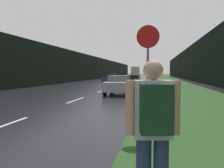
{
  "coord_description": "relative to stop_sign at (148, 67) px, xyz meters",
  "views": [
    {
      "loc": [
        4.63,
        -0.12,
        1.67
      ],
      "look_at": [
        1.96,
        14.6,
        0.92
      ],
      "focal_mm": 38.0,
      "sensor_mm": 36.0,
      "label": 1
    }
  ],
  "objects": [
    {
      "name": "treeline_far_side",
      "position": [
        -14.33,
        43.23,
        0.81
      ],
      "size": [
        2.0,
        140.0,
        5.27
      ],
      "primitive_type": "cube",
      "color": "black",
      "rests_on": "ground_plane"
    },
    {
      "name": "delivery_truck",
      "position": [
        -6.38,
        75.25,
        0.03
      ],
      "size": [
        2.6,
        8.11,
        3.51
      ],
      "color": "#6E684F",
      "rests_on": "ground_plane"
    },
    {
      "name": "lane_stripe_d",
      "position": [
        -4.42,
        13.55,
        -1.82
      ],
      "size": [
        0.12,
        3.0,
        0.01
      ],
      "primitive_type": "cube",
      "color": "silver",
      "rests_on": "ground_plane"
    },
    {
      "name": "car_oncoming",
      "position": [
        -6.38,
        27.98,
        -1.07
      ],
      "size": [
        1.95,
        4.17,
        1.48
      ],
      "color": "#2D3856",
      "rests_on": "ground_plane"
    },
    {
      "name": "lane_stripe_e",
      "position": [
        -4.42,
        20.55,
        -1.82
      ],
      "size": [
        0.12,
        3.0,
        0.01
      ],
      "primitive_type": "cube",
      "color": "silver",
      "rests_on": "ground_plane"
    },
    {
      "name": "hitchhiker_with_backpack",
      "position": [
        0.19,
        -4.2,
        -0.78
      ],
      "size": [
        0.62,
        0.48,
        1.8
      ],
      "rotation": [
        0.0,
        0.0,
        0.18
      ],
      "color": "navy",
      "rests_on": "ground_plane"
    },
    {
      "name": "treeline_near_side",
      "position": [
        8.48,
        43.23,
        1.79
      ],
      "size": [
        2.0,
        140.0,
        7.23
      ],
      "primitive_type": "cube",
      "color": "black",
      "rests_on": "ground_plane"
    },
    {
      "name": "lane_stripe_f",
      "position": [
        -4.42,
        27.55,
        -1.82
      ],
      "size": [
        0.12,
        3.0,
        0.01
      ],
      "primitive_type": "cube",
      "color": "silver",
      "rests_on": "ground_plane"
    },
    {
      "name": "lane_stripe_b",
      "position": [
        -4.42,
        -0.45,
        -1.82
      ],
      "size": [
        0.12,
        3.0,
        0.01
      ],
      "primitive_type": "cube",
      "color": "silver",
      "rests_on": "ground_plane"
    },
    {
      "name": "grass_verge",
      "position": [
        2.48,
        33.23,
        -1.81
      ],
      "size": [
        6.0,
        240.0,
        0.02
      ],
      "primitive_type": "cube",
      "color": "#26471E",
      "rests_on": "ground_plane"
    },
    {
      "name": "car_passing_near",
      "position": [
        -2.47,
        10.95,
        -1.1
      ],
      "size": [
        1.84,
        4.33,
        1.42
      ],
      "rotation": [
        0.0,
        0.0,
        3.14
      ],
      "color": "#9E9EA3",
      "rests_on": "ground_plane"
    },
    {
      "name": "car_passing_far",
      "position": [
        -2.47,
        21.98,
        -1.15
      ],
      "size": [
        1.96,
        4.41,
        1.32
      ],
      "rotation": [
        0.0,
        0.0,
        3.14
      ],
      "color": "black",
      "rests_on": "ground_plane"
    },
    {
      "name": "stop_sign",
      "position": [
        0.0,
        0.0,
        0.0
      ],
      "size": [
        0.65,
        0.07,
        3.01
      ],
      "color": "slate",
      "rests_on": "ground_plane"
    },
    {
      "name": "lane_stripe_c",
      "position": [
        -4.42,
        6.55,
        -1.82
      ],
      "size": [
        0.12,
        3.0,
        0.01
      ],
      "primitive_type": "cube",
      "color": "silver",
      "rests_on": "ground_plane"
    }
  ]
}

